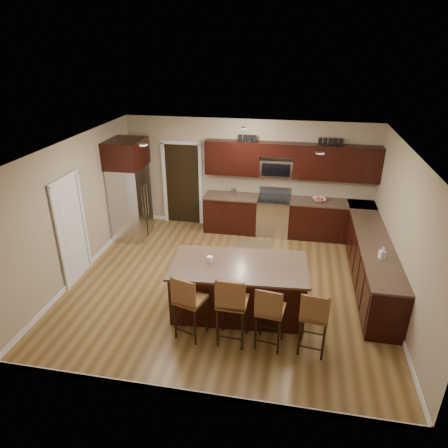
% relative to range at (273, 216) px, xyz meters
% --- Properties ---
extents(floor, '(6.00, 6.00, 0.00)m').
position_rel_range_xyz_m(floor, '(-0.68, -2.45, -0.47)').
color(floor, brown).
rests_on(floor, ground).
extents(ceiling, '(6.00, 6.00, 0.00)m').
position_rel_range_xyz_m(ceiling, '(-0.68, -2.45, 2.23)').
color(ceiling, silver).
rests_on(ceiling, wall_back).
extents(wall_back, '(6.00, 0.00, 6.00)m').
position_rel_range_xyz_m(wall_back, '(-0.68, 0.30, 0.88)').
color(wall_back, tan).
rests_on(wall_back, floor).
extents(wall_left, '(0.00, 5.50, 5.50)m').
position_rel_range_xyz_m(wall_left, '(-3.68, -2.45, 0.88)').
color(wall_left, tan).
rests_on(wall_left, floor).
extents(wall_right, '(0.00, 5.50, 5.50)m').
position_rel_range_xyz_m(wall_right, '(2.32, -2.45, 0.88)').
color(wall_right, tan).
rests_on(wall_right, floor).
extents(base_cabinets, '(4.02, 3.96, 0.92)m').
position_rel_range_xyz_m(base_cabinets, '(1.22, -1.01, -0.01)').
color(base_cabinets, black).
rests_on(base_cabinets, floor).
extents(upper_cabinets, '(4.00, 0.33, 0.80)m').
position_rel_range_xyz_m(upper_cabinets, '(0.36, 0.13, 1.37)').
color(upper_cabinets, black).
rests_on(upper_cabinets, wall_back).
extents(range, '(0.76, 0.64, 1.11)m').
position_rel_range_xyz_m(range, '(0.00, 0.00, 0.00)').
color(range, silver).
rests_on(range, floor).
extents(microwave, '(0.76, 0.31, 0.40)m').
position_rel_range_xyz_m(microwave, '(0.00, 0.15, 1.15)').
color(microwave, silver).
rests_on(microwave, upper_cabinets).
extents(doorway, '(0.85, 0.03, 2.06)m').
position_rel_range_xyz_m(doorway, '(-2.33, 0.28, 0.56)').
color(doorway, black).
rests_on(doorway, floor).
extents(pantry_door, '(0.03, 0.80, 2.04)m').
position_rel_range_xyz_m(pantry_door, '(-3.66, -2.75, 0.55)').
color(pantry_door, white).
rests_on(pantry_door, floor).
extents(letter_decor, '(2.20, 0.03, 0.15)m').
position_rel_range_xyz_m(letter_decor, '(0.22, 0.13, 1.82)').
color(letter_decor, black).
rests_on(letter_decor, upper_cabinets).
extents(island, '(2.37, 1.36, 0.92)m').
position_rel_range_xyz_m(island, '(-0.36, -3.21, -0.04)').
color(island, black).
rests_on(island, floor).
extents(stool_left, '(0.53, 0.53, 1.13)m').
position_rel_range_xyz_m(stool_left, '(-1.02, -4.06, 0.23)').
color(stool_left, olive).
rests_on(stool_left, floor).
extents(stool_mid, '(0.46, 0.46, 1.20)m').
position_rel_range_xyz_m(stool_mid, '(-0.34, -4.06, 0.28)').
color(stool_mid, olive).
rests_on(stool_mid, floor).
extents(stool_right, '(0.46, 0.46, 1.09)m').
position_rel_range_xyz_m(stool_right, '(0.23, -4.06, 0.21)').
color(stool_right, olive).
rests_on(stool_right, floor).
extents(refrigerator, '(0.79, 0.93, 2.35)m').
position_rel_range_xyz_m(refrigerator, '(-3.30, -0.77, 0.74)').
color(refrigerator, silver).
rests_on(refrigerator, floor).
extents(floor_mat, '(0.83, 0.56, 0.01)m').
position_rel_range_xyz_m(floor_mat, '(-0.39, -0.71, -0.47)').
color(floor_mat, brown).
rests_on(floor_mat, floor).
extents(fruit_bowl, '(0.36, 0.36, 0.07)m').
position_rel_range_xyz_m(fruit_bowl, '(1.04, -0.00, 0.48)').
color(fruit_bowl, silver).
rests_on(fruit_bowl, base_cabinets).
extents(soap_bottle, '(0.12, 0.12, 0.22)m').
position_rel_range_xyz_m(soap_bottle, '(2.02, -2.56, 0.56)').
color(soap_bottle, '#B2B2B2').
rests_on(soap_bottle, base_cabinets).
extents(canister_tall, '(0.12, 0.12, 0.19)m').
position_rel_range_xyz_m(canister_tall, '(-0.97, -0.00, 0.54)').
color(canister_tall, silver).
rests_on(canister_tall, base_cabinets).
extents(canister_short, '(0.11, 0.11, 0.14)m').
position_rel_range_xyz_m(canister_short, '(-0.97, -0.00, 0.52)').
color(canister_short, silver).
rests_on(canister_short, base_cabinets).
extents(island_jar, '(0.10, 0.10, 0.10)m').
position_rel_range_xyz_m(island_jar, '(-0.86, -3.21, 0.50)').
color(island_jar, white).
rests_on(island_jar, island).
extents(stool_extra, '(0.46, 0.46, 1.09)m').
position_rel_range_xyz_m(stool_extra, '(0.88, -4.06, 0.21)').
color(stool_extra, olive).
rests_on(stool_extra, floor).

